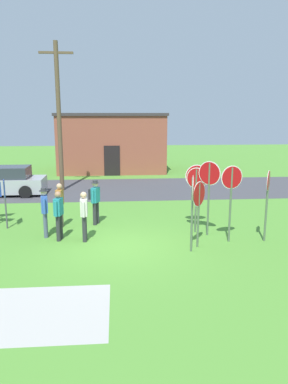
% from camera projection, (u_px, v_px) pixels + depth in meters
% --- Properties ---
extents(ground_plane, '(80.00, 80.00, 0.00)m').
position_uv_depth(ground_plane, '(119.00, 246.00, 11.74)').
color(ground_plane, '#518E33').
extents(street_asphalt, '(60.00, 6.40, 0.01)m').
position_uv_depth(street_asphalt, '(117.00, 189.00, 20.97)').
color(street_asphalt, '#424247').
rests_on(street_asphalt, ground).
extents(concrete_path, '(3.20, 2.40, 0.01)m').
position_uv_depth(concrete_path, '(35.00, 313.00, 7.80)').
color(concrete_path, '#ADAAA3').
rests_on(concrete_path, ground).
extents(building_background, '(7.91, 5.24, 4.31)m').
position_uv_depth(building_background, '(112.00, 142.00, 27.47)').
color(building_background, brown).
rests_on(building_background, ground).
extents(utility_pole, '(1.80, 0.24, 7.98)m').
position_uv_depth(utility_pole, '(59.00, 115.00, 19.67)').
color(utility_pole, brown).
rests_on(utility_pole, ground).
extents(parked_car_on_street, '(4.32, 2.06, 1.51)m').
position_uv_depth(parked_car_on_street, '(4.00, 182.00, 19.24)').
color(parked_car_on_street, '#A5A8AD').
rests_on(parked_car_on_street, ground).
extents(stop_sign_far_back, '(0.85, 0.10, 2.37)m').
position_uv_depth(stop_sign_far_back, '(196.00, 184.00, 13.54)').
color(stop_sign_far_back, '#51664C').
rests_on(stop_sign_far_back, ground).
extents(stop_sign_low_front, '(0.35, 0.61, 2.41)m').
position_uv_depth(stop_sign_low_front, '(267.00, 194.00, 11.92)').
color(stop_sign_low_front, '#51664C').
rests_on(stop_sign_low_front, ground).
extents(stop_sign_nearest, '(0.18, 0.76, 2.40)m').
position_uv_depth(stop_sign_nearest, '(193.00, 200.00, 10.99)').
color(stop_sign_nearest, '#51664C').
rests_on(stop_sign_nearest, ground).
extents(stop_sign_rear_right, '(0.63, 0.57, 2.63)m').
position_uv_depth(stop_sign_rear_right, '(209.00, 185.00, 12.49)').
color(stop_sign_rear_right, '#51664C').
rests_on(stop_sign_rear_right, ground).
extents(stop_sign_leaning_right, '(0.53, 0.64, 2.15)m').
position_uv_depth(stop_sign_leaning_right, '(199.00, 202.00, 11.40)').
color(stop_sign_leaning_right, '#51664C').
rests_on(stop_sign_leaning_right, ground).
extents(stop_sign_tallest, '(0.62, 0.49, 2.37)m').
position_uv_depth(stop_sign_tallest, '(196.00, 188.00, 12.84)').
color(stop_sign_tallest, '#51664C').
rests_on(stop_sign_tallest, ground).
extents(stop_sign_leaning_left, '(0.76, 0.18, 2.57)m').
position_uv_depth(stop_sign_leaning_left, '(231.00, 190.00, 11.84)').
color(stop_sign_leaning_left, '#51664C').
rests_on(stop_sign_leaning_left, ground).
extents(person_in_blue, '(0.22, 0.57, 1.69)m').
position_uv_depth(person_in_blue, '(84.00, 214.00, 12.08)').
color(person_in_blue, '#2D2D33').
rests_on(person_in_blue, ground).
extents(person_near_signs, '(0.27, 0.57, 1.69)m').
position_uv_depth(person_near_signs, '(60.00, 203.00, 13.57)').
color(person_near_signs, '#7A6B56').
rests_on(person_near_signs, ground).
extents(person_on_left, '(0.32, 0.56, 1.74)m').
position_uv_depth(person_on_left, '(45.00, 209.00, 12.49)').
color(person_on_left, '#4C5670').
rests_on(person_on_left, ground).
extents(person_with_sunhat, '(0.44, 0.53, 1.74)m').
position_uv_depth(person_with_sunhat, '(95.00, 199.00, 13.94)').
color(person_with_sunhat, '#2D2D33').
rests_on(person_with_sunhat, ground).
extents(person_in_teal, '(0.30, 0.56, 1.69)m').
position_uv_depth(person_in_teal, '(59.00, 213.00, 12.16)').
color(person_in_teal, '#2D2D33').
rests_on(person_in_teal, ground).
extents(info_panel_middle, '(0.20, 0.58, 1.83)m').
position_uv_depth(info_panel_middle, '(5.00, 196.00, 13.35)').
color(info_panel_middle, '#4C4C51').
rests_on(info_panel_middle, ground).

